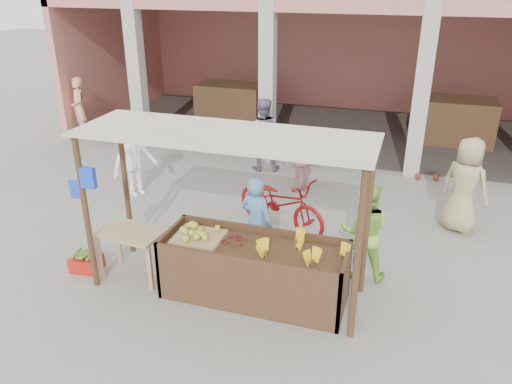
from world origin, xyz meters
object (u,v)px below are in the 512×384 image
(motorcycle, at_px, (281,202))
(vendor_blue, at_px, (256,220))
(side_table, at_px, (132,239))
(red_crate, at_px, (87,263))
(fruit_stall, at_px, (254,272))
(vendor_green, at_px, (365,229))

(motorcycle, bearing_deg, vendor_blue, -157.21)
(side_table, relative_size, red_crate, 2.20)
(fruit_stall, distance_m, vendor_green, 1.77)
(motorcycle, bearing_deg, red_crate, 156.62)
(red_crate, relative_size, vendor_blue, 0.28)
(red_crate, relative_size, motorcycle, 0.23)
(side_table, bearing_deg, red_crate, -166.65)
(fruit_stall, distance_m, red_crate, 2.74)
(fruit_stall, height_order, vendor_blue, vendor_blue)
(vendor_green, height_order, motorcycle, vendor_green)
(fruit_stall, relative_size, motorcycle, 1.28)
(fruit_stall, relative_size, vendor_blue, 1.61)
(red_crate, bearing_deg, motorcycle, 36.95)
(fruit_stall, height_order, side_table, fruit_stall)
(fruit_stall, bearing_deg, motorcycle, 95.15)
(red_crate, bearing_deg, vendor_blue, 15.71)
(vendor_green, bearing_deg, side_table, 12.01)
(vendor_blue, relative_size, vendor_green, 0.99)
(fruit_stall, relative_size, vendor_green, 1.61)
(red_crate, height_order, vendor_green, vendor_green)
(motorcycle, bearing_deg, vendor_green, -101.54)
(vendor_blue, bearing_deg, fruit_stall, 122.22)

